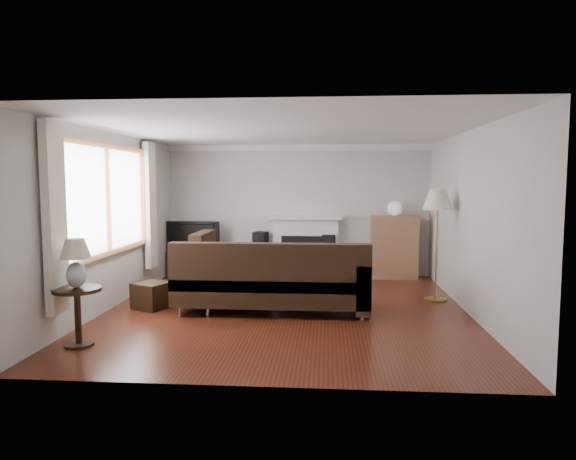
# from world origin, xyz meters

# --- Properties ---
(room) EXTENTS (5.10, 5.60, 2.54)m
(room) POSITION_xyz_m (0.00, 0.00, 1.25)
(room) COLOR #4E1E11
(room) RESTS_ON ground
(window) EXTENTS (0.12, 2.74, 1.54)m
(window) POSITION_xyz_m (-2.45, -0.20, 1.55)
(window) COLOR brown
(window) RESTS_ON room
(curtain_near) EXTENTS (0.10, 0.35, 2.10)m
(curtain_near) POSITION_xyz_m (-2.40, -1.72, 1.40)
(curtain_near) COLOR white
(curtain_near) RESTS_ON room
(curtain_far) EXTENTS (0.10, 0.35, 2.10)m
(curtain_far) POSITION_xyz_m (-2.40, 1.32, 1.40)
(curtain_far) COLOR white
(curtain_far) RESTS_ON room
(fireplace) EXTENTS (1.40, 0.26, 1.15)m
(fireplace) POSITION_xyz_m (0.15, 2.64, 0.57)
(fireplace) COLOR white
(fireplace) RESTS_ON room
(tv_stand) EXTENTS (0.94, 0.42, 0.47)m
(tv_stand) POSITION_xyz_m (-2.00, 2.50, 0.24)
(tv_stand) COLOR black
(tv_stand) RESTS_ON ground
(television) EXTENTS (1.01, 0.13, 0.58)m
(television) POSITION_xyz_m (-1.96, 2.50, 0.76)
(television) COLOR black
(television) RESTS_ON tv_stand
(speaker_left) EXTENTS (0.29, 0.33, 0.85)m
(speaker_left) POSITION_xyz_m (-0.70, 2.55, 0.42)
(speaker_left) COLOR black
(speaker_left) RESTS_ON ground
(speaker_right) EXTENTS (0.27, 0.31, 0.80)m
(speaker_right) POSITION_xyz_m (0.60, 2.55, 0.40)
(speaker_right) COLOR black
(speaker_right) RESTS_ON ground
(bookshelf) EXTENTS (0.85, 0.40, 1.17)m
(bookshelf) POSITION_xyz_m (1.81, 2.52, 0.59)
(bookshelf) COLOR #9B6647
(bookshelf) RESTS_ON ground
(globe_lamp) EXTENTS (0.27, 0.27, 0.27)m
(globe_lamp) POSITION_xyz_m (1.81, 2.52, 1.31)
(globe_lamp) COLOR white
(globe_lamp) RESTS_ON bookshelf
(sectional_sofa) EXTENTS (2.88, 2.11, 0.93)m
(sectional_sofa) POSITION_xyz_m (-0.19, -0.07, 0.47)
(sectional_sofa) COLOR black
(sectional_sofa) RESTS_ON ground
(coffee_table) EXTENTS (1.06, 0.66, 0.40)m
(coffee_table) POSITION_xyz_m (-0.37, 1.41, 0.20)
(coffee_table) COLOR #9A7849
(coffee_table) RESTS_ON ground
(footstool) EXTENTS (0.58, 0.58, 0.37)m
(footstool) POSITION_xyz_m (-1.92, -0.06, 0.18)
(footstool) COLOR black
(footstool) RESTS_ON ground
(floor_lamp) EXTENTS (0.52, 0.52, 1.70)m
(floor_lamp) POSITION_xyz_m (2.21, 0.71, 0.85)
(floor_lamp) COLOR #A37338
(floor_lamp) RESTS_ON ground
(side_table) EXTENTS (0.52, 0.52, 0.65)m
(side_table) POSITION_xyz_m (-2.15, -1.78, 0.32)
(side_table) COLOR black
(side_table) RESTS_ON ground
(table_lamp) EXTENTS (0.33, 0.33, 0.53)m
(table_lamp) POSITION_xyz_m (-2.15, -1.78, 0.91)
(table_lamp) COLOR silver
(table_lamp) RESTS_ON side_table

